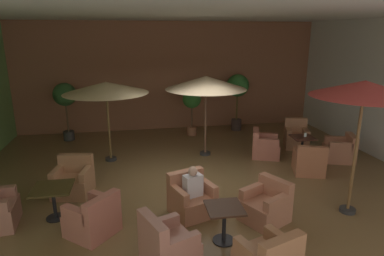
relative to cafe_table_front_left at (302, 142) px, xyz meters
The scene contains 23 objects.
ground_plane 3.56m from the cafe_table_front_left, 162.69° to the right, with size 11.31×10.30×0.02m, color brown.
wall_back_brick 5.48m from the cafe_table_front_left, 129.59° to the left, with size 11.31×0.08×3.99m, color #8E583D.
ceiling_slab 4.98m from the cafe_table_front_left, 162.69° to the right, with size 11.31×10.30×0.06m, color silver.
cafe_table_front_left is the anchor object (origin of this frame).
armchair_front_left_north 1.08m from the cafe_table_front_left, 159.49° to the left, with size 0.99×0.97×0.82m.
armchair_front_left_east 1.09m from the cafe_table_front_left, 108.68° to the right, with size 0.95×0.97×0.83m.
armchair_front_left_south 1.09m from the cafe_table_front_left, 18.98° to the right, with size 0.98×0.93×0.79m.
armchair_front_left_west 1.09m from the cafe_table_front_left, 71.48° to the left, with size 0.90×0.93×0.91m.
cafe_table_front_right 4.84m from the cafe_table_front_left, 133.69° to the right, with size 0.64×0.64×0.67m.
armchair_front_right_north 3.80m from the cafe_table_front_left, 128.28° to the right, with size 1.04×1.02×0.81m.
armchair_front_right_east 4.46m from the cafe_table_front_left, 146.79° to the right, with size 1.01×1.00×0.84m.
armchair_front_right_south 5.90m from the cafe_table_front_left, 138.13° to the right, with size 0.98×0.99×0.89m.
cafe_table_mid_center 6.77m from the cafe_table_front_left, 161.46° to the right, with size 0.74×0.74×0.67m.
armchair_mid_center_north 6.30m from the cafe_table_front_left, 153.02° to the right, with size 1.07×1.07×0.81m.
armchair_mid_center_east 6.31m from the cafe_table_front_left, 170.00° to the right, with size 0.92×0.92×0.86m.
patio_umbrella_tall_red 3.66m from the cafe_table_front_left, 100.59° to the right, with size 1.98×1.98×2.71m.
patio_umbrella_center_beige 5.79m from the cafe_table_front_left, behind, with size 2.34×2.34×2.28m.
patio_umbrella_near_wall 3.29m from the cafe_table_front_left, 162.17° to the left, with size 2.35×2.35×2.38m.
potted_tree_left_corner 3.57m from the cafe_table_front_left, 105.89° to the left, with size 0.83×0.83×2.12m.
potted_tree_mid_left 4.07m from the cafe_table_front_left, 132.69° to the left, with size 0.66×0.66×1.65m.
potted_tree_mid_right 7.73m from the cafe_table_front_left, 155.83° to the left, with size 0.77×0.77×1.98m.
patron_blue_shirt 4.47m from the cafe_table_front_left, 146.20° to the right, with size 0.42×0.33×0.62m.
iced_drink_cup 0.24m from the cafe_table_front_left, 15.93° to the left, with size 0.08×0.08×0.11m, color white.
Camera 1 is at (-1.48, -7.41, 3.53)m, focal length 31.22 mm.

